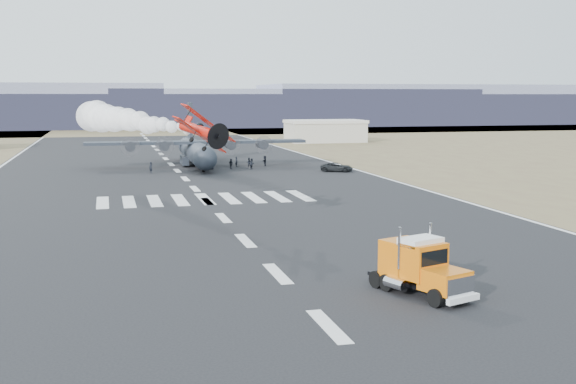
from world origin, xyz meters
name	(u,v)px	position (x,y,z in m)	size (l,w,h in m)	color
ground	(329,326)	(0.00, 0.00, 0.00)	(500.00, 500.00, 0.00)	black
scrub_far	(138,130)	(0.00, 230.00, 0.00)	(500.00, 80.00, 0.00)	brown
runway_markings	(195,189)	(0.00, 60.00, 0.01)	(60.00, 260.00, 0.01)	silver
ridge_seg_d	(134,110)	(0.00, 260.00, 6.50)	(150.00, 50.00, 13.00)	slate
ridge_seg_e	(291,107)	(65.00, 260.00, 7.50)	(150.00, 50.00, 15.00)	slate
ridge_seg_f	(433,104)	(130.00, 260.00, 8.50)	(150.00, 50.00, 17.00)	slate
ridge_seg_g	(562,108)	(195.00, 260.00, 6.50)	(150.00, 50.00, 13.00)	slate
hangar_right	(325,131)	(46.00, 150.00, 3.01)	(20.50, 12.50, 5.90)	#AAA497
semi_truck	(419,266)	(7.40, 4.66, 1.80)	(4.89, 8.27, 3.66)	black
aerobatic_biplane	(201,130)	(-2.96, 29.86, 9.31)	(5.75, 6.19, 4.90)	#B3170B
smoke_trail	(108,118)	(-11.01, 60.07, 9.59)	(11.74, 37.29, 4.18)	white
transport_aircraft	(196,150)	(4.15, 92.07, 2.86)	(38.40, 31.65, 11.11)	black
support_vehicle	(337,167)	(25.36, 76.39, 0.74)	(2.45, 5.32, 1.48)	black
crew_a	(237,162)	(10.76, 88.35, 0.88)	(0.64, 0.53, 1.76)	black
crew_b	(249,163)	(12.64, 86.87, 0.84)	(0.82, 0.50, 1.68)	black
crew_c	(212,164)	(6.15, 86.40, 0.81)	(1.05, 0.49, 1.63)	black
crew_d	(231,164)	(9.11, 84.40, 0.89)	(1.04, 0.53, 1.78)	black
crew_e	(212,165)	(5.93, 84.80, 0.80)	(0.78, 0.48, 1.60)	black
crew_f	(265,161)	(15.87, 88.42, 0.90)	(1.67, 0.54, 1.81)	black
crew_g	(151,168)	(-4.51, 81.26, 0.91)	(0.66, 0.55, 1.82)	black
crew_h	(252,164)	(12.54, 83.35, 0.93)	(0.90, 0.56, 1.86)	black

